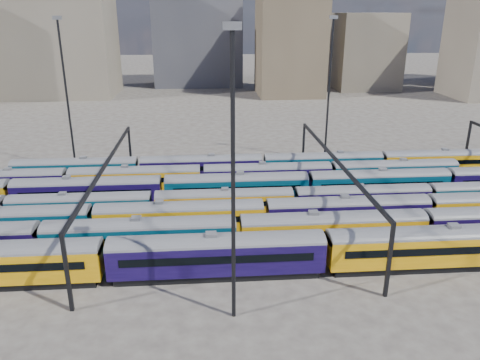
{
  "coord_description": "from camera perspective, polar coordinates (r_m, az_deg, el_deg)",
  "views": [
    {
      "loc": [
        -7.22,
        -57.98,
        26.36
      ],
      "look_at": [
        -2.24,
        6.15,
        3.0
      ],
      "focal_mm": 35.0,
      "sensor_mm": 36.0,
      "label": 1
    }
  ],
  "objects": [
    {
      "name": "ground",
      "position": [
        64.1,
        2.43,
        -4.34
      ],
      "size": [
        500.0,
        500.0,
        0.0
      ],
      "primitive_type": "plane",
      "color": "#423C37",
      "rests_on": "ground"
    },
    {
      "name": "rake_3",
      "position": [
        63.84,
        6.61,
        -2.19
      ],
      "size": [
        113.1,
        2.76,
        4.63
      ],
      "color": "black",
      "rests_on": "ground"
    },
    {
      "name": "rake_1",
      "position": [
        59.21,
        21.59,
        -4.95
      ],
      "size": [
        131.24,
        3.2,
        5.4
      ],
      "color": "black",
      "rests_on": "ground"
    },
    {
      "name": "rake_6",
      "position": [
        79.2,
        10.07,
        2.19
      ],
      "size": [
        100.48,
        2.94,
        4.95
      ],
      "color": "black",
      "rests_on": "ground"
    },
    {
      "name": "mast_3",
      "position": [
        85.84,
        10.83,
        11.31
      ],
      "size": [
        1.4,
        0.5,
        25.6
      ],
      "color": "black",
      "rests_on": "ground"
    },
    {
      "name": "rake_4",
      "position": [
        67.42,
        -0.43,
        -0.57
      ],
      "size": [
        104.83,
        3.07,
        5.17
      ],
      "color": "black",
      "rests_on": "ground"
    },
    {
      "name": "rake_2",
      "position": [
        60.68,
        12.99,
        -3.52
      ],
      "size": [
        104.78,
        3.07,
        5.17
      ],
      "color": "black",
      "rests_on": "ground"
    },
    {
      "name": "mast_1",
      "position": [
        84.08,
        -20.44,
        10.26
      ],
      "size": [
        1.4,
        0.5,
        25.6
      ],
      "color": "black",
      "rests_on": "ground"
    },
    {
      "name": "rake_5",
      "position": [
        72.81,
        -12.65,
        0.41
      ],
      "size": [
        100.6,
        2.95,
        4.96
      ],
      "color": "black",
      "rests_on": "ground"
    },
    {
      "name": "mast_2",
      "position": [
        38.12,
        -0.86,
        0.99
      ],
      "size": [
        1.4,
        0.5,
        25.6
      ],
      "color": "black",
      "rests_on": "ground"
    },
    {
      "name": "gantry_2",
      "position": [
        63.58,
        11.51,
        1.61
      ],
      "size": [
        0.35,
        40.35,
        8.03
      ],
      "color": "black",
      "rests_on": "ground"
    },
    {
      "name": "rake_0",
      "position": [
        54.43,
        22.2,
        -7.12
      ],
      "size": [
        113.75,
        3.33,
        5.62
      ],
      "color": "black",
      "rests_on": "ground"
    },
    {
      "name": "gantry_1",
      "position": [
        62.52,
        -16.0,
        0.92
      ],
      "size": [
        0.35,
        40.35,
        8.03
      ],
      "color": "black",
      "rests_on": "ground"
    }
  ]
}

